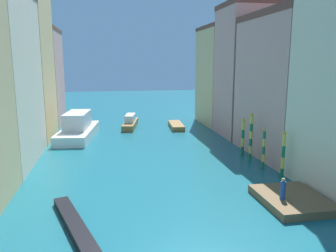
% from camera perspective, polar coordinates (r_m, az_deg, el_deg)
% --- Properties ---
extents(ground_plane, '(154.00, 154.00, 0.00)m').
position_cam_1_polar(ground_plane, '(38.06, -4.25, -3.79)').
color(ground_plane, '#196070').
extents(building_left_3, '(6.49, 9.87, 20.27)m').
position_cam_1_polar(building_left_3, '(45.64, -23.74, 10.64)').
color(building_left_3, '#DBB77A').
rests_on(building_left_3, ground).
extents(building_left_4, '(6.49, 10.15, 14.69)m').
position_cam_1_polar(building_left_4, '(55.67, -21.19, 7.83)').
color(building_left_4, tan).
rests_on(building_left_4, ground).
extents(building_right_2, '(6.49, 11.70, 14.56)m').
position_cam_1_polar(building_right_2, '(36.14, 19.46, 6.57)').
color(building_right_2, tan).
rests_on(building_right_2, ground).
extents(building_right_3, '(6.49, 7.52, 16.91)m').
position_cam_1_polar(building_right_3, '(44.98, 13.19, 9.13)').
color(building_right_3, tan).
rests_on(building_right_3, ground).
extents(building_right_4, '(6.49, 9.65, 14.98)m').
position_cam_1_polar(building_right_4, '(52.96, 9.41, 8.44)').
color(building_right_4, '#DBB77A').
rests_on(building_right_4, ground).
extents(waterfront_dock, '(4.22, 5.18, 0.54)m').
position_cam_1_polar(waterfront_dock, '(25.09, 20.47, -11.71)').
color(waterfront_dock, brown).
rests_on(waterfront_dock, ground).
extents(person_on_dock, '(0.36, 0.36, 1.48)m').
position_cam_1_polar(person_on_dock, '(24.01, 19.04, -10.19)').
color(person_on_dock, '#234C93').
rests_on(person_on_dock, waterfront_dock).
extents(mooring_pole_0, '(0.32, 0.32, 4.10)m').
position_cam_1_polar(mooring_pole_0, '(29.12, 19.08, -4.70)').
color(mooring_pole_0, '#197247').
rests_on(mooring_pole_0, ground).
extents(mooring_pole_1, '(0.27, 0.27, 3.79)m').
position_cam_1_polar(mooring_pole_1, '(31.36, 16.02, -3.73)').
color(mooring_pole_1, '#197247').
rests_on(mooring_pole_1, ground).
extents(mooring_pole_2, '(0.32, 0.32, 4.75)m').
position_cam_1_polar(mooring_pole_2, '(33.67, 13.97, -1.78)').
color(mooring_pole_2, '#197247').
rests_on(mooring_pole_2, ground).
extents(mooring_pole_3, '(0.35, 0.35, 3.90)m').
position_cam_1_polar(mooring_pole_3, '(35.66, 12.67, -1.73)').
color(mooring_pole_3, '#197247').
rests_on(mooring_pole_3, ground).
extents(vaporetto_white, '(5.20, 11.59, 3.31)m').
position_cam_1_polar(vaporetto_white, '(44.52, -15.15, -0.33)').
color(vaporetto_white, white).
rests_on(vaporetto_white, ground).
extents(gondola_black, '(3.48, 8.24, 0.45)m').
position_cam_1_polar(gondola_black, '(20.97, -15.57, -16.16)').
color(gondola_black, black).
rests_on(gondola_black, ground).
extents(motorboat_0, '(2.19, 6.04, 0.68)m').
position_cam_1_polar(motorboat_0, '(49.47, 1.40, 0.07)').
color(motorboat_0, olive).
rests_on(motorboat_0, ground).
extents(motorboat_1, '(3.07, 7.81, 1.92)m').
position_cam_1_polar(motorboat_1, '(50.26, -6.47, 0.62)').
color(motorboat_1, olive).
rests_on(motorboat_1, ground).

